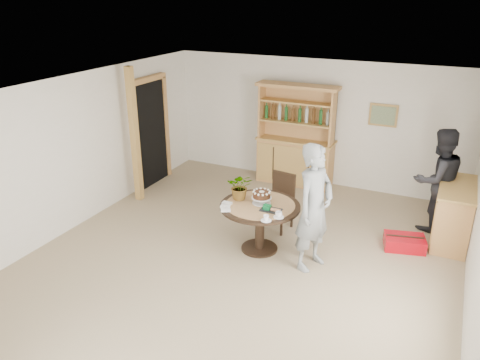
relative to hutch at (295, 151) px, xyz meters
name	(u,v)px	position (x,y,z in m)	size (l,w,h in m)	color
ground	(241,262)	(0.30, -3.24, -0.69)	(7.00, 7.00, 0.00)	tan
room_shell	(241,149)	(0.30, -3.23, 1.05)	(6.04, 7.04, 2.52)	white
doorway	(150,131)	(-2.63, -1.24, 0.42)	(0.13, 1.10, 2.18)	black
pine_post	(134,136)	(-2.40, -2.04, 0.56)	(0.12, 0.12, 2.50)	tan
hutch	(295,151)	(0.00, 0.00, 0.00)	(1.62, 0.54, 2.04)	tan
sideboard	(454,214)	(3.04, -1.24, -0.22)	(0.54, 1.26, 0.94)	tan
dining_table	(260,214)	(0.41, -2.79, -0.08)	(1.20, 1.20, 0.76)	black
dining_chair	(280,198)	(0.42, -1.96, -0.15)	(0.48, 0.48, 0.95)	black
birthday_cake	(262,196)	(0.41, -2.74, 0.19)	(0.30, 0.30, 0.20)	white
flower_vase	(240,186)	(0.06, -2.74, 0.28)	(0.38, 0.33, 0.42)	#3F7233
gift_tray	(271,209)	(0.62, -2.91, 0.10)	(0.30, 0.20, 0.08)	black
coffee_cup_a	(279,215)	(0.81, -3.07, 0.11)	(0.15, 0.15, 0.09)	white
coffee_cup_b	(266,218)	(0.69, -3.24, 0.11)	(0.15, 0.15, 0.08)	white
napkins	(226,207)	(0.00, -3.10, 0.09)	(0.24, 0.33, 0.03)	white
teen_boy	(314,208)	(1.26, -2.89, 0.23)	(0.67, 0.44, 1.84)	slate
adult_person	(438,180)	(2.73, -0.93, 0.18)	(0.84, 0.66, 1.73)	black
red_suitcase	(404,242)	(2.42, -1.81, -0.59)	(0.68, 0.54, 0.21)	#BB0915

